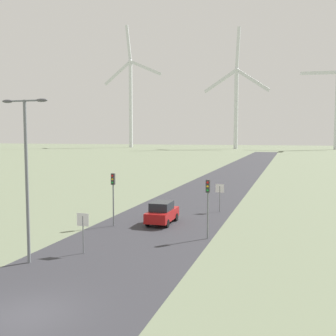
{
  "coord_description": "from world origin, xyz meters",
  "views": [
    {
      "loc": [
        10.1,
        -12.99,
        7.24
      ],
      "look_at": [
        0.0,
        19.4,
        4.46
      ],
      "focal_mm": 42.0,
      "sensor_mm": 36.0,
      "label": 1
    }
  ],
  "objects_px": {
    "stop_sign_far": "(220,192)",
    "wind_turbine_left": "(236,99)",
    "streetlamp": "(26,161)",
    "stop_sign_near": "(83,225)",
    "traffic_light_post_near_right": "(208,196)",
    "traffic_light_post_near_left": "(113,188)",
    "car_approaching": "(162,213)",
    "wind_turbine_far_left": "(131,95)"
  },
  "relations": [
    {
      "from": "stop_sign_near",
      "to": "stop_sign_far",
      "type": "xyz_separation_m",
      "value": [
        5.73,
        15.72,
        0.11
      ]
    },
    {
      "from": "stop_sign_far",
      "to": "car_approaching",
      "type": "height_order",
      "value": "stop_sign_far"
    },
    {
      "from": "streetlamp",
      "to": "traffic_light_post_near_left",
      "type": "xyz_separation_m",
      "value": [
        0.69,
        9.78,
        -2.75
      ]
    },
    {
      "from": "streetlamp",
      "to": "stop_sign_near",
      "type": "relative_size",
      "value": 3.68
    },
    {
      "from": "car_approaching",
      "to": "wind_turbine_left",
      "type": "distance_m",
      "value": 192.53
    },
    {
      "from": "stop_sign_far",
      "to": "wind_turbine_left",
      "type": "bearing_deg",
      "value": 97.12
    },
    {
      "from": "traffic_light_post_near_left",
      "to": "car_approaching",
      "type": "relative_size",
      "value": 1.03
    },
    {
      "from": "traffic_light_post_near_left",
      "to": "car_approaching",
      "type": "height_order",
      "value": "traffic_light_post_near_left"
    },
    {
      "from": "wind_turbine_far_left",
      "to": "wind_turbine_left",
      "type": "distance_m",
      "value": 66.97
    },
    {
      "from": "traffic_light_post_near_right",
      "to": "car_approaching",
      "type": "height_order",
      "value": "traffic_light_post_near_right"
    },
    {
      "from": "stop_sign_far",
      "to": "wind_turbine_far_left",
      "type": "height_order",
      "value": "wind_turbine_far_left"
    },
    {
      "from": "traffic_light_post_near_left",
      "to": "streetlamp",
      "type": "bearing_deg",
      "value": -94.01
    },
    {
      "from": "stop_sign_near",
      "to": "wind_turbine_left",
      "type": "xyz_separation_m",
      "value": [
        -17.17,
        199.02,
        25.76
      ]
    },
    {
      "from": "car_approaching",
      "to": "wind_turbine_far_left",
      "type": "bearing_deg",
      "value": 113.37
    },
    {
      "from": "stop_sign_far",
      "to": "car_approaching",
      "type": "distance_m",
      "value": 7.45
    },
    {
      "from": "traffic_light_post_near_right",
      "to": "wind_turbine_left",
      "type": "distance_m",
      "value": 196.31
    },
    {
      "from": "traffic_light_post_near_right",
      "to": "wind_turbine_left",
      "type": "height_order",
      "value": "wind_turbine_left"
    },
    {
      "from": "stop_sign_far",
      "to": "wind_turbine_left",
      "type": "distance_m",
      "value": 186.49
    },
    {
      "from": "stop_sign_near",
      "to": "traffic_light_post_near_right",
      "type": "relative_size",
      "value": 0.6
    },
    {
      "from": "streetlamp",
      "to": "stop_sign_near",
      "type": "height_order",
      "value": "streetlamp"
    },
    {
      "from": "stop_sign_near",
      "to": "car_approaching",
      "type": "xyz_separation_m",
      "value": [
        2.05,
        9.31,
        -0.85
      ]
    },
    {
      "from": "stop_sign_near",
      "to": "car_approaching",
      "type": "distance_m",
      "value": 9.57
    },
    {
      "from": "streetlamp",
      "to": "wind_turbine_far_left",
      "type": "relative_size",
      "value": 0.12
    },
    {
      "from": "car_approaching",
      "to": "streetlamp",
      "type": "bearing_deg",
      "value": -109.24
    },
    {
      "from": "streetlamp",
      "to": "car_approaching",
      "type": "bearing_deg",
      "value": 70.76
    },
    {
      "from": "wind_turbine_far_left",
      "to": "traffic_light_post_near_left",
      "type": "bearing_deg",
      "value": -67.68
    },
    {
      "from": "traffic_light_post_near_left",
      "to": "stop_sign_far",
      "type": "bearing_deg",
      "value": 49.89
    },
    {
      "from": "streetlamp",
      "to": "traffic_light_post_near_left",
      "type": "height_order",
      "value": "streetlamp"
    },
    {
      "from": "stop_sign_far",
      "to": "traffic_light_post_near_right",
      "type": "distance_m",
      "value": 10.13
    },
    {
      "from": "stop_sign_far",
      "to": "traffic_light_post_near_left",
      "type": "distance_m",
      "value": 11.12
    },
    {
      "from": "traffic_light_post_near_left",
      "to": "wind_turbine_left",
      "type": "height_order",
      "value": "wind_turbine_left"
    },
    {
      "from": "stop_sign_far",
      "to": "traffic_light_post_near_right",
      "type": "height_order",
      "value": "traffic_light_post_near_right"
    },
    {
      "from": "car_approaching",
      "to": "wind_turbine_far_left",
      "type": "xyz_separation_m",
      "value": [
        -85.49,
        197.87,
        31.64
      ]
    },
    {
      "from": "stop_sign_near",
      "to": "wind_turbine_left",
      "type": "distance_m",
      "value": 201.41
    },
    {
      "from": "traffic_light_post_near_left",
      "to": "wind_turbine_far_left",
      "type": "bearing_deg",
      "value": 112.32
    },
    {
      "from": "car_approaching",
      "to": "traffic_light_post_near_left",
      "type": "bearing_deg",
      "value": -149.34
    },
    {
      "from": "traffic_light_post_near_right",
      "to": "traffic_light_post_near_left",
      "type": "bearing_deg",
      "value": 168.87
    },
    {
      "from": "streetlamp",
      "to": "traffic_light_post_near_right",
      "type": "relative_size",
      "value": 2.21
    },
    {
      "from": "stop_sign_far",
      "to": "traffic_light_post_near_left",
      "type": "height_order",
      "value": "traffic_light_post_near_left"
    },
    {
      "from": "streetlamp",
      "to": "stop_sign_far",
      "type": "relative_size",
      "value": 3.48
    },
    {
      "from": "stop_sign_far",
      "to": "wind_turbine_left",
      "type": "height_order",
      "value": "wind_turbine_left"
    },
    {
      "from": "stop_sign_far",
      "to": "wind_turbine_far_left",
      "type": "distance_m",
      "value": 213.42
    }
  ]
}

